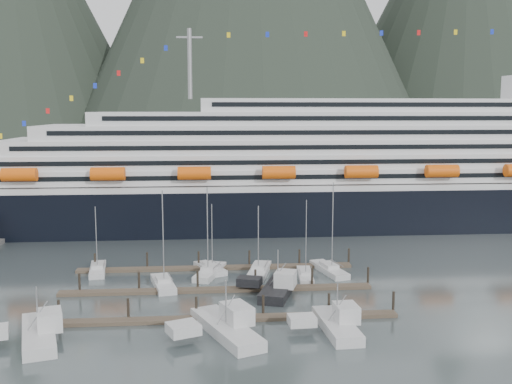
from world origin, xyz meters
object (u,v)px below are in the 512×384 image
sailboat_d (305,276)px  sailboat_g (329,270)px  sailboat_b (210,272)px  trawler_c (225,327)px  trawler_d (336,324)px  sailboat_c (259,271)px  trawler_e (277,288)px  cruise_ship (357,175)px  sailboat_a (163,284)px  trawler_a (37,333)px  sailboat_e (98,270)px  sailboat_f (210,269)px

sailboat_d → sailboat_g: size_ratio=0.84×
sailboat_b → trawler_c: size_ratio=1.04×
sailboat_g → trawler_d: size_ratio=1.34×
trawler_d → sailboat_g: bearing=-13.6°
sailboat_d → trawler_d: size_ratio=1.13×
sailboat_d → sailboat_g: bearing=-51.5°
trawler_c → sailboat_d: bearing=-52.5°
sailboat_g → trawler_d: sailboat_g is taller
trawler_d → sailboat_c: bearing=11.4°
trawler_d → trawler_e: size_ratio=0.99×
cruise_ship → sailboat_c: cruise_ship is taller
sailboat_a → sailboat_c: sailboat_a is taller
cruise_ship → sailboat_g: 46.90m
sailboat_a → trawler_c: size_ratio=1.06×
sailboat_a → trawler_c: (9.06, -21.01, 0.49)m
sailboat_b → trawler_a: 34.60m
sailboat_d → sailboat_e: (-35.08, 6.53, 0.00)m
cruise_ship → sailboat_a: (-43.47, -49.00, -11.59)m
sailboat_c → sailboat_f: size_ratio=1.01×
sailboat_c → sailboat_d: size_ratio=0.91×
sailboat_f → sailboat_g: (20.41, -2.59, 0.03)m
sailboat_e → trawler_a: size_ratio=0.87×
sailboat_g → trawler_e: (-10.41, -11.43, 0.51)m
sailboat_f → sailboat_c: bearing=-132.1°
cruise_ship → sailboat_e: cruise_ship is taller
trawler_c → sailboat_b: bearing=-18.8°
sailboat_g → trawler_a: 49.74m
sailboat_f → trawler_e: bearing=-170.0°
sailboat_c → sailboat_a: bearing=125.4°
sailboat_f → trawler_a: (-21.16, -29.90, 0.52)m
sailboat_b → trawler_e: bearing=-121.4°
sailboat_a → trawler_e: size_ratio=1.31×
sailboat_g → sailboat_c: bearing=76.4°
cruise_ship → sailboat_f: cruise_ship is taller
cruise_ship → trawler_a: bearing=-129.2°
sailboat_g → trawler_e: sailboat_g is taller
trawler_a → trawler_e: trawler_e is taller
trawler_c → sailboat_f: bearing=-19.2°
sailboat_b → trawler_a: sailboat_b is taller
sailboat_a → sailboat_f: (7.45, 8.92, -0.04)m
sailboat_e → sailboat_f: sailboat_f is taller
cruise_ship → sailboat_b: size_ratio=13.36×
sailboat_b → trawler_c: bearing=-159.1°
sailboat_g → trawler_d: bearing=157.0°
sailboat_b → sailboat_c: (8.40, 0.01, -0.02)m
sailboat_e → trawler_c: size_ratio=0.79×
sailboat_a → sailboat_f: sailboat_a is taller
sailboat_a → sailboat_g: size_ratio=0.99×
cruise_ship → trawler_a: (-57.17, -69.99, -11.11)m
sailboat_a → trawler_e: bearing=-118.8°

